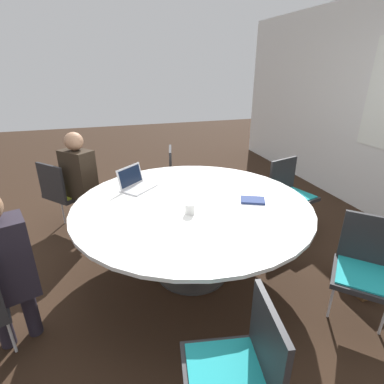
% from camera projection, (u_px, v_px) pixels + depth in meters
% --- Properties ---
extents(ground_plane, '(16.00, 16.00, 0.00)m').
position_uv_depth(ground_plane, '(192.00, 271.00, 2.96)').
color(ground_plane, black).
extents(conference_table, '(2.09, 2.09, 0.75)m').
position_uv_depth(conference_table, '(192.00, 212.00, 2.70)').
color(conference_table, '#333333').
rests_on(conference_table, ground_plane).
extents(chair_0, '(0.61, 0.61, 0.87)m').
position_uv_depth(chair_0, '(63.00, 190.00, 3.51)').
color(chair_0, '#262628').
rests_on(chair_0, ground_plane).
extents(chair_2, '(0.51, 0.49, 0.87)m').
position_uv_depth(chair_2, '(240.00, 366.00, 1.46)').
color(chair_2, '#262628').
rests_on(chair_2, ground_plane).
extents(chair_3, '(0.61, 0.61, 0.87)m').
position_uv_depth(chair_3, '(367.00, 265.00, 2.20)').
color(chair_3, '#262628').
rests_on(chair_3, ground_plane).
extents(chair_4, '(0.53, 0.54, 0.87)m').
position_uv_depth(chair_4, '(290.00, 190.00, 3.52)').
color(chair_4, '#262628').
rests_on(chair_4, ground_plane).
extents(chair_5, '(0.52, 0.51, 0.87)m').
position_uv_depth(chair_5, '(180.00, 173.00, 4.05)').
color(chair_5, '#262628').
rests_on(chair_5, ground_plane).
extents(person_0, '(0.41, 0.40, 1.22)m').
position_uv_depth(person_0, '(80.00, 176.00, 3.38)').
color(person_0, '#2D2319').
rests_on(person_0, ground_plane).
extents(person_1, '(0.34, 0.41, 1.22)m').
position_uv_depth(person_1, '(1.00, 264.00, 1.89)').
color(person_1, '#231E28').
rests_on(person_1, ground_plane).
extents(laptop, '(0.39, 0.40, 0.21)m').
position_uv_depth(laptop, '(135.00, 183.00, 2.95)').
color(laptop, silver).
rests_on(laptop, conference_table).
extents(spiral_notebook, '(0.22, 0.25, 0.02)m').
position_uv_depth(spiral_notebook, '(253.00, 200.00, 2.68)').
color(spiral_notebook, navy).
rests_on(spiral_notebook, conference_table).
extents(coffee_cup, '(0.08, 0.08, 0.09)m').
position_uv_depth(coffee_cup, '(190.00, 209.00, 2.45)').
color(coffee_cup, white).
rests_on(coffee_cup, conference_table).
extents(handbag, '(0.36, 0.16, 0.28)m').
position_uv_depth(handbag, '(357.00, 274.00, 2.69)').
color(handbag, '#513319').
rests_on(handbag, ground_plane).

